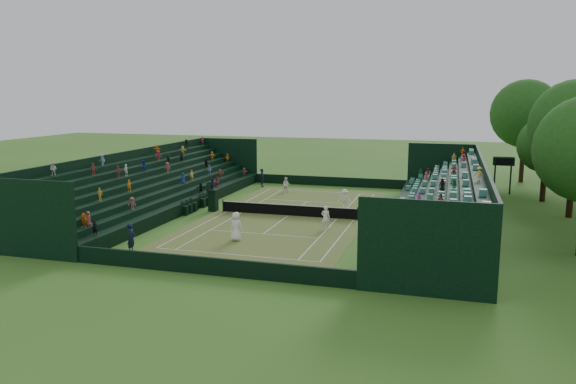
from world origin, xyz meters
name	(u,v)px	position (x,y,z in m)	size (l,w,h in m)	color
ground	(288,216)	(0.00, 0.00, 0.00)	(160.00, 160.00, 0.00)	#3A6B22
court_surface	(288,216)	(0.00, 0.00, 0.01)	(12.97, 26.77, 0.01)	#487F2A
perimeter_wall_north	(329,181)	(0.00, 15.88, 0.50)	(17.17, 0.20, 1.00)	black
perimeter_wall_south	(208,266)	(0.00, -15.88, 0.50)	(17.17, 0.20, 1.00)	black
perimeter_wall_east	(392,216)	(8.48, 0.00, 0.50)	(0.20, 31.77, 1.00)	black
perimeter_wall_west	(194,204)	(-8.48, 0.00, 0.50)	(0.20, 31.77, 1.00)	black
north_grandstand	(448,206)	(12.66, 0.00, 1.55)	(6.60, 32.00, 4.90)	black
south_grandstand	(151,190)	(-12.66, 0.00, 1.55)	(6.60, 32.00, 4.90)	black
tennis_net	(288,210)	(0.00, 0.00, 0.53)	(11.67, 0.10, 1.06)	black
scoreboard_tower	(504,163)	(17.75, 16.00, 3.14)	(2.00, 1.00, 3.70)	black
tree_row	(562,129)	(21.92, 10.46, 6.89)	(11.32, 37.67, 11.55)	black
umpire_chair	(213,197)	(-6.73, 0.06, 1.19)	(0.89, 0.89, 2.79)	black
courtside_chairs	(198,205)	(-8.28, 0.31, 0.43)	(0.52, 5.49, 1.13)	black
player_near_west	(236,227)	(-1.17, -8.64, 1.01)	(0.98, 0.64, 2.01)	white
player_near_east	(326,218)	(4.01, -3.78, 0.91)	(0.66, 0.43, 1.81)	white
player_far_west	(286,185)	(-3.29, 10.55, 0.79)	(0.77, 0.60, 1.58)	white
player_far_east	(345,199)	(3.94, 4.17, 0.86)	(1.12, 0.65, 1.73)	white
line_judge_north	(262,178)	(-6.75, 13.14, 0.99)	(0.72, 0.48, 1.98)	black
line_judge_south	(131,238)	(-6.51, -13.14, 0.94)	(0.68, 0.45, 1.87)	black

